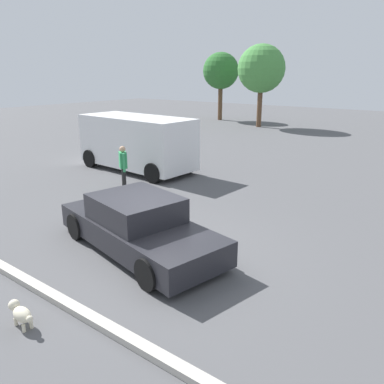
{
  "coord_description": "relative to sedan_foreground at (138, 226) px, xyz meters",
  "views": [
    {
      "loc": [
        5.49,
        -5.87,
        3.9
      ],
      "look_at": [
        -0.34,
        1.84,
        0.9
      ],
      "focal_mm": 35.86,
      "sensor_mm": 36.0,
      "label": 1
    }
  ],
  "objects": [
    {
      "name": "ground_plane",
      "position": [
        0.37,
        0.16,
        -0.58
      ],
      "size": [
        80.0,
        80.0,
        0.0
      ],
      "primitive_type": "plane",
      "color": "#515154"
    },
    {
      "name": "sedan_foreground",
      "position": [
        0.0,
        0.0,
        0.0
      ],
      "size": [
        4.74,
        2.63,
        1.27
      ],
      "rotation": [
        0.0,
        0.0,
        -0.21
      ],
      "color": "#232328",
      "rests_on": "ground_plane"
    },
    {
      "name": "dog",
      "position": [
        0.48,
        -3.16,
        -0.35
      ],
      "size": [
        0.66,
        0.25,
        0.38
      ],
      "rotation": [
        0.0,
        0.0,
        3.08
      ],
      "color": "beige",
      "rests_on": "ground_plane"
    },
    {
      "name": "van_white",
      "position": [
        -5.46,
        5.45,
        0.62
      ],
      "size": [
        5.2,
        2.45,
        2.22
      ],
      "rotation": [
        0.0,
        0.0,
        3.08
      ],
      "color": "white",
      "rests_on": "ground_plane"
    },
    {
      "name": "pedestrian",
      "position": [
        -3.85,
        3.17,
        0.32
      ],
      "size": [
        0.48,
        0.43,
        1.53
      ],
      "rotation": [
        0.0,
        0.0,
        0.94
      ],
      "color": "black",
      "rests_on": "ground_plane"
    },
    {
      "name": "parking_curb",
      "position": [
        0.37,
        -2.41,
        -0.52
      ],
      "size": [
        7.69,
        0.2,
        0.12
      ],
      "primitive_type": "cube",
      "color": "#B7B2A8",
      "rests_on": "ground_plane"
    },
    {
      "name": "tree_back_left",
      "position": [
        -12.67,
        22.83,
        3.49
      ],
      "size": [
        3.03,
        3.03,
        5.62
      ],
      "color": "brown",
      "rests_on": "ground_plane"
    },
    {
      "name": "tree_back_center",
      "position": [
        -7.79,
        20.74,
        3.62
      ],
      "size": [
        3.46,
        3.46,
        5.96
      ],
      "color": "brown",
      "rests_on": "ground_plane"
    }
  ]
}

